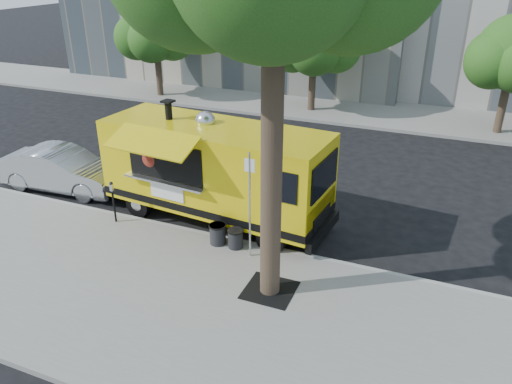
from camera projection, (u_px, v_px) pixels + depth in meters
ground at (224, 224)px, 15.45m from camera, size 120.00×120.00×0.00m
sidewalk at (152, 296)px, 12.08m from camera, size 60.00×6.00×0.15m
curb at (210, 236)px, 14.64m from camera, size 60.00×0.14×0.16m
far_sidewalk at (333, 109)px, 26.68m from camera, size 60.00×5.00×0.15m
tree_well at (270, 290)px, 12.16m from camera, size 1.20×1.20×0.02m
far_tree_a at (155, 30)px, 27.52m from camera, size 3.42×3.42×5.36m
far_tree_b at (314, 37)px, 24.74m from camera, size 3.60×3.60×5.50m
sign_post at (250, 200)px, 12.83m from camera, size 0.28×0.06×3.00m
parking_meter at (113, 197)px, 14.93m from camera, size 0.11×0.11×1.33m
food_truck at (214, 169)px, 15.05m from camera, size 7.42×3.68×3.59m
sedan at (63, 170)px, 17.43m from camera, size 4.64×1.89×1.50m
trash_bin_left at (218, 233)px, 14.01m from camera, size 0.49×0.49×0.59m
trash_bin_right at (236, 238)px, 13.83m from camera, size 0.45×0.45×0.54m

